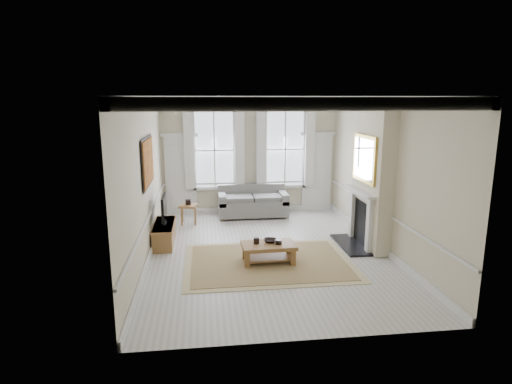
{
  "coord_description": "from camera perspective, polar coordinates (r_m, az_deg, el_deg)",
  "views": [
    {
      "loc": [
        -1.38,
        -8.97,
        3.36
      ],
      "look_at": [
        -0.18,
        0.65,
        1.25
      ],
      "focal_mm": 30.0,
      "sensor_mm": 36.0,
      "label": 1
    }
  ],
  "objects": [
    {
      "name": "tv",
      "position": [
        10.2,
        -12.16,
        -2.02
      ],
      "size": [
        0.08,
        0.9,
        0.68
      ],
      "color": "black",
      "rests_on": "tv_stand"
    },
    {
      "name": "window_left",
      "position": [
        12.61,
        -5.58,
        5.58
      ],
      "size": [
        1.26,
        0.2,
        2.2
      ],
      "primitive_type": null,
      "color": "#B2BCC6",
      "rests_on": "back_wall"
    },
    {
      "name": "back_wall",
      "position": [
        12.75,
        -0.83,
        4.8
      ],
      "size": [
        5.2,
        0.0,
        5.2
      ],
      "primitive_type": "plane",
      "rotation": [
        1.57,
        0.0,
        0.0
      ],
      "color": "beige",
      "rests_on": "floor"
    },
    {
      "name": "sofa",
      "position": [
        12.52,
        -0.46,
        -1.53
      ],
      "size": [
        1.99,
        0.97,
        0.89
      ],
      "color": "#61625F",
      "rests_on": "floor"
    },
    {
      "name": "floor",
      "position": [
        9.68,
        1.57,
        -8.04
      ],
      "size": [
        7.2,
        7.2,
        0.0
      ],
      "primitive_type": "plane",
      "color": "#B7B5AD",
      "rests_on": "ground"
    },
    {
      "name": "ceramic_pot_a",
      "position": [
        8.95,
        0.05,
        -6.52
      ],
      "size": [
        0.12,
        0.12,
        0.12
      ],
      "primitive_type": "cylinder",
      "color": "black",
      "rests_on": "coffee_table"
    },
    {
      "name": "coffee_table",
      "position": [
        8.99,
        1.68,
        -7.4
      ],
      "size": [
        1.14,
        0.7,
        0.42
      ],
      "rotation": [
        0.0,
        0.0,
        0.05
      ],
      "color": "brown",
      "rests_on": "rug"
    },
    {
      "name": "door_left",
      "position": [
        12.74,
        -10.01,
        2.11
      ],
      "size": [
        0.9,
        0.08,
        2.3
      ],
      "primitive_type": "cube",
      "color": "silver",
      "rests_on": "floor"
    },
    {
      "name": "mirror",
      "position": [
        9.93,
        14.2,
        4.33
      ],
      "size": [
        0.06,
        1.26,
        1.06
      ],
      "primitive_type": "cube",
      "color": "gold",
      "rests_on": "chimney_breast"
    },
    {
      "name": "ceiling",
      "position": [
        9.07,
        1.69,
        12.53
      ],
      "size": [
        7.2,
        7.2,
        0.0
      ],
      "primitive_type": "plane",
      "rotation": [
        3.14,
        0.0,
        0.0
      ],
      "color": "white",
      "rests_on": "back_wall"
    },
    {
      "name": "hearth",
      "position": [
        10.33,
        12.52,
        -6.87
      ],
      "size": [
        0.55,
        1.5,
        0.05
      ],
      "primitive_type": "cube",
      "color": "black",
      "rests_on": "floor"
    },
    {
      "name": "painting",
      "position": [
        9.43,
        -14.24,
        3.92
      ],
      "size": [
        0.05,
        1.66,
        1.06
      ],
      "primitive_type": "cube",
      "color": "orange",
      "rests_on": "left_wall"
    },
    {
      "name": "tv_stand",
      "position": [
        10.38,
        -12.12,
        -5.46
      ],
      "size": [
        0.44,
        1.38,
        0.49
      ],
      "primitive_type": "cube",
      "color": "brown",
      "rests_on": "floor"
    },
    {
      "name": "left_wall",
      "position": [
        9.2,
        -14.59,
        1.49
      ],
      "size": [
        0.0,
        7.2,
        7.2
      ],
      "primitive_type": "plane",
      "rotation": [
        1.57,
        0.0,
        1.57
      ],
      "color": "beige",
      "rests_on": "floor"
    },
    {
      "name": "rug",
      "position": [
        9.1,
        1.67,
        -9.32
      ],
      "size": [
        3.5,
        2.6,
        0.02
      ],
      "primitive_type": "cube",
      "color": "#98814E",
      "rests_on": "floor"
    },
    {
      "name": "door_right",
      "position": [
        13.18,
        8.1,
        2.51
      ],
      "size": [
        0.9,
        0.08,
        2.3
      ],
      "primitive_type": "cube",
      "color": "silver",
      "rests_on": "floor"
    },
    {
      "name": "chimney_breast",
      "position": [
        10.07,
        15.24,
        2.35
      ],
      "size": [
        0.35,
        1.7,
        3.38
      ],
      "primitive_type": "cube",
      "color": "beige",
      "rests_on": "floor"
    },
    {
      "name": "side_table",
      "position": [
        11.86,
        -9.01,
        -2.19
      ],
      "size": [
        0.53,
        0.53,
        0.54
      ],
      "rotation": [
        0.0,
        0.0,
        -0.24
      ],
      "color": "brown",
      "rests_on": "floor"
    },
    {
      "name": "ceramic_pot_b",
      "position": [
        8.93,
        3.01,
        -6.68
      ],
      "size": [
        0.13,
        0.13,
        0.09
      ],
      "primitive_type": "cylinder",
      "color": "black",
      "rests_on": "coffee_table"
    },
    {
      "name": "right_wall",
      "position": [
        9.95,
        16.6,
        2.16
      ],
      "size": [
        0.0,
        7.2,
        7.2
      ],
      "primitive_type": "plane",
      "rotation": [
        1.57,
        0.0,
        -1.57
      ],
      "color": "beige",
      "rests_on": "floor"
    },
    {
      "name": "window_right",
      "position": [
        12.84,
        3.88,
        5.72
      ],
      "size": [
        1.26,
        0.2,
        2.2
      ],
      "primitive_type": null,
      "color": "#B2BCC6",
      "rests_on": "back_wall"
    },
    {
      "name": "bowl",
      "position": [
        9.05,
        1.91,
        -6.5
      ],
      "size": [
        0.34,
        0.34,
        0.07
      ],
      "primitive_type": "imported",
      "rotation": [
        0.0,
        0.0,
        -0.29
      ],
      "color": "black",
      "rests_on": "coffee_table"
    },
    {
      "name": "fireplace",
      "position": [
        10.19,
        13.76,
        -3.03
      ],
      "size": [
        0.21,
        1.45,
        1.33
      ],
      "color": "silver",
      "rests_on": "floor"
    }
  ]
}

